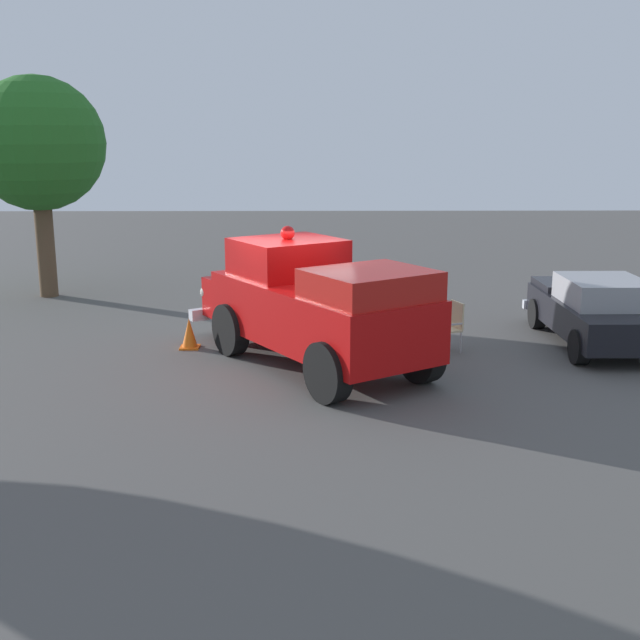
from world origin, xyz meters
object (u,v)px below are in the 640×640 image
(lawn_chair_spare, at_px, (452,323))
(oak_tree_right, at_px, (38,145))
(vintage_fire_truck, at_px, (313,304))
(classic_hot_rod, at_px, (596,309))
(traffic_cone, at_px, (189,334))

(lawn_chair_spare, xyz_separation_m, oak_tree_right, (5.72, 10.00, 3.44))
(vintage_fire_truck, xyz_separation_m, classic_hot_rod, (1.46, -5.94, -0.45))
(classic_hot_rod, height_order, lawn_chair_spare, classic_hot_rod)
(vintage_fire_truck, height_order, traffic_cone, vintage_fire_truck)
(traffic_cone, bearing_deg, vintage_fire_truck, -115.73)
(lawn_chair_spare, height_order, traffic_cone, lawn_chair_spare)
(vintage_fire_truck, relative_size, lawn_chair_spare, 6.06)
(lawn_chair_spare, bearing_deg, classic_hot_rod, -80.75)
(vintage_fire_truck, relative_size, oak_tree_right, 1.06)
(classic_hot_rod, relative_size, oak_tree_right, 0.75)
(classic_hot_rod, bearing_deg, traffic_cone, 91.52)
(vintage_fire_truck, height_order, lawn_chair_spare, vintage_fire_truck)
(oak_tree_right, bearing_deg, traffic_cone, -139.64)
(classic_hot_rod, relative_size, traffic_cone, 6.88)
(classic_hot_rod, bearing_deg, oak_tree_right, 68.34)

